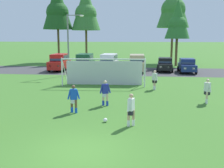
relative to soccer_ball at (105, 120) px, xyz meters
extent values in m
plane|color=#3D7028|center=(-0.48, 11.38, -0.11)|extent=(400.00, 400.00, 0.00)
cube|color=#3D3D3F|center=(-0.48, 20.60, -0.11)|extent=(52.00, 8.40, 0.01)
sphere|color=white|center=(0.00, 0.00, 0.00)|extent=(0.22, 0.22, 0.22)
sphere|color=black|center=(0.00, 0.00, 0.00)|extent=(0.08, 0.08, 0.08)
sphere|color=red|center=(0.06, 0.00, 0.00)|extent=(0.07, 0.07, 0.07)
cylinder|color=white|center=(2.12, 9.90, 1.11)|extent=(0.12, 0.12, 2.44)
cylinder|color=white|center=(-5.19, 9.58, 1.11)|extent=(0.12, 0.12, 2.44)
cylinder|color=white|center=(-1.53, 9.74, 2.33)|extent=(7.32, 0.45, 0.12)
cylinder|color=white|center=(2.08, 10.80, 1.23)|extent=(0.17, 1.95, 2.46)
cylinder|color=white|center=(-5.23, 10.48, 1.23)|extent=(0.17, 1.95, 2.46)
cube|color=silver|center=(-1.58, 10.74, 0.99)|extent=(6.95, 0.35, 2.20)
cylinder|color=beige|center=(2.97, 8.79, 0.29)|extent=(0.14, 0.14, 0.80)
cylinder|color=beige|center=(2.89, 9.00, 0.29)|extent=(0.14, 0.14, 0.80)
cylinder|color=white|center=(2.97, 8.79, 0.05)|extent=(0.15, 0.15, 0.32)
cylinder|color=white|center=(2.89, 9.00, 0.05)|extent=(0.15, 0.15, 0.32)
cube|color=black|center=(2.93, 8.90, 0.61)|extent=(0.40, 0.40, 0.28)
cube|color=silver|center=(2.93, 8.90, 0.99)|extent=(0.44, 0.44, 0.60)
sphere|color=beige|center=(2.93, 8.90, 1.42)|extent=(0.22, 0.22, 0.22)
cylinder|color=silver|center=(3.08, 8.69, 0.97)|extent=(0.22, 0.23, 0.55)
cylinder|color=silver|center=(2.78, 9.10, 0.97)|extent=(0.22, 0.23, 0.55)
cylinder|color=beige|center=(6.15, 4.54, 0.29)|extent=(0.14, 0.14, 0.80)
cylinder|color=beige|center=(6.20, 4.81, 0.29)|extent=(0.14, 0.14, 0.80)
cylinder|color=white|center=(6.15, 4.54, 0.05)|extent=(0.15, 0.15, 0.32)
cylinder|color=white|center=(6.20, 4.81, 0.05)|extent=(0.15, 0.15, 0.32)
cube|color=black|center=(6.18, 4.68, 0.61)|extent=(0.37, 0.40, 0.28)
cube|color=silver|center=(6.18, 4.68, 0.99)|extent=(0.41, 0.45, 0.60)
sphere|color=beige|center=(6.18, 4.68, 1.42)|extent=(0.22, 0.22, 0.22)
cylinder|color=silver|center=(6.29, 4.45, 0.97)|extent=(0.20, 0.24, 0.55)
cylinder|color=silver|center=(6.07, 4.90, 0.97)|extent=(0.20, 0.24, 0.55)
cylinder|color=tan|center=(1.23, -0.50, 0.29)|extent=(0.14, 0.14, 0.80)
cylinder|color=tan|center=(1.46, -0.37, 0.29)|extent=(0.14, 0.14, 0.80)
cylinder|color=white|center=(1.23, -0.50, 0.05)|extent=(0.15, 0.15, 0.32)
cylinder|color=white|center=(1.46, -0.37, 0.05)|extent=(0.15, 0.15, 0.32)
cube|color=black|center=(1.34, -0.43, 0.61)|extent=(0.32, 0.39, 0.28)
cube|color=white|center=(1.34, -0.43, 0.99)|extent=(0.35, 0.44, 0.60)
sphere|color=tan|center=(1.34, -0.43, 1.42)|extent=(0.22, 0.22, 0.22)
cylinder|color=white|center=(1.22, -0.66, 0.97)|extent=(0.16, 0.25, 0.55)
cylinder|color=white|center=(1.46, -0.21, 0.97)|extent=(0.16, 0.25, 0.55)
cylinder|color=beige|center=(-0.33, 3.30, 0.29)|extent=(0.14, 0.14, 0.80)
cylinder|color=beige|center=(-0.59, 3.36, 0.29)|extent=(0.14, 0.14, 0.80)
cylinder|color=#1E38B7|center=(-0.33, 3.30, 0.05)|extent=(0.15, 0.15, 0.32)
cylinder|color=#1E38B7|center=(-0.59, 3.36, 0.05)|extent=(0.15, 0.15, 0.32)
cube|color=silver|center=(-0.46, 3.33, 0.61)|extent=(0.40, 0.36, 0.28)
cube|color=#232D99|center=(-0.46, 3.33, 0.99)|extent=(0.45, 0.40, 0.60)
sphere|color=beige|center=(-0.46, 3.33, 1.42)|extent=(0.22, 0.22, 0.22)
cylinder|color=#232D99|center=(-0.22, 3.42, 0.97)|extent=(0.24, 0.19, 0.55)
cylinder|color=#232D99|center=(-0.70, 3.24, 0.97)|extent=(0.24, 0.19, 0.55)
cylinder|color=brown|center=(-1.92, 1.47, 0.29)|extent=(0.14, 0.14, 0.80)
cylinder|color=brown|center=(-2.19, 1.56, 0.29)|extent=(0.14, 0.14, 0.80)
cylinder|color=blue|center=(-1.92, 1.47, 0.05)|extent=(0.15, 0.15, 0.32)
cylinder|color=blue|center=(-2.19, 1.56, 0.05)|extent=(0.15, 0.15, 0.32)
cube|color=silver|center=(-2.06, 1.52, 0.61)|extent=(0.40, 0.35, 0.28)
cube|color=blue|center=(-2.06, 1.52, 0.99)|extent=(0.45, 0.39, 0.60)
sphere|color=brown|center=(-2.06, 1.52, 1.42)|extent=(0.22, 0.22, 0.22)
cylinder|color=blue|center=(-1.82, 1.60, 0.97)|extent=(0.24, 0.19, 0.55)
cylinder|color=blue|center=(-2.30, 1.44, 0.97)|extent=(0.24, 0.19, 0.55)
cube|color=red|center=(-8.78, 20.18, 0.71)|extent=(1.98, 4.63, 1.00)
cube|color=red|center=(-8.79, 20.38, 1.63)|extent=(1.80, 3.03, 0.84)
cube|color=#28384C|center=(-8.76, 18.96, 1.61)|extent=(1.62, 0.41, 0.71)
cube|color=#28384C|center=(-7.90, 20.39, 1.63)|extent=(0.09, 2.55, 0.59)
cube|color=white|center=(-8.22, 17.93, 0.76)|extent=(0.28, 0.08, 0.20)
cube|color=white|center=(-9.27, 17.91, 0.76)|extent=(0.28, 0.08, 0.20)
cube|color=#B21414|center=(-8.30, 22.44, 0.76)|extent=(0.28, 0.08, 0.20)
cube|color=#B21414|center=(-9.35, 22.43, 0.76)|extent=(0.28, 0.08, 0.20)
cylinder|color=black|center=(-7.81, 18.77, 0.21)|extent=(0.25, 0.64, 0.64)
cylinder|color=black|center=(-9.71, 18.73, 0.21)|extent=(0.25, 0.64, 0.64)
cylinder|color=black|center=(-7.86, 21.62, 0.21)|extent=(0.25, 0.64, 0.64)
cylinder|color=black|center=(-9.76, 21.58, 0.21)|extent=(0.25, 0.64, 0.64)
cube|color=#194C2D|center=(-5.58, 20.81, 0.71)|extent=(1.94, 4.61, 1.00)
cube|color=#194C2D|center=(-5.58, 21.01, 1.63)|extent=(1.77, 3.01, 0.84)
cube|color=#28384C|center=(-5.57, 19.59, 1.61)|extent=(1.62, 0.39, 0.71)
cube|color=#28384C|center=(-4.70, 21.02, 1.63)|extent=(0.06, 2.55, 0.59)
cube|color=white|center=(-5.04, 18.55, 0.76)|extent=(0.28, 0.08, 0.20)
cube|color=white|center=(-6.09, 18.55, 0.76)|extent=(0.28, 0.08, 0.20)
cube|color=#B21414|center=(-5.08, 23.07, 0.76)|extent=(0.28, 0.08, 0.20)
cube|color=#B21414|center=(-6.12, 23.07, 0.76)|extent=(0.28, 0.08, 0.20)
cylinder|color=black|center=(-4.62, 19.39, 0.21)|extent=(0.24, 0.64, 0.64)
cylinder|color=black|center=(-6.52, 19.38, 0.21)|extent=(0.24, 0.64, 0.64)
cylinder|color=black|center=(-4.64, 22.24, 0.21)|extent=(0.24, 0.64, 0.64)
cylinder|color=black|center=(-6.54, 22.23, 0.21)|extent=(0.24, 0.64, 0.64)
cube|color=silver|center=(-2.41, 20.84, 0.71)|extent=(2.21, 4.72, 1.00)
cube|color=silver|center=(-2.39, 21.04, 1.63)|extent=(1.95, 3.11, 0.84)
cube|color=#28384C|center=(-2.49, 19.63, 1.61)|extent=(1.64, 0.49, 0.71)
cube|color=#28384C|center=(-1.51, 20.98, 1.63)|extent=(0.21, 2.55, 0.59)
cube|color=white|center=(-2.04, 18.55, 0.76)|extent=(0.28, 0.10, 0.20)
cube|color=white|center=(-3.08, 18.62, 0.76)|extent=(0.28, 0.10, 0.20)
cube|color=#B21414|center=(-1.73, 23.06, 0.76)|extent=(0.28, 0.10, 0.20)
cube|color=#B21414|center=(-2.77, 23.13, 0.76)|extent=(0.28, 0.10, 0.20)
cylinder|color=black|center=(-1.55, 19.36, 0.21)|extent=(0.28, 0.65, 0.64)
cylinder|color=black|center=(-3.45, 19.48, 0.21)|extent=(0.28, 0.65, 0.64)
cylinder|color=black|center=(-1.36, 22.20, 0.21)|extent=(0.28, 0.65, 0.64)
cylinder|color=black|center=(-3.26, 22.33, 0.21)|extent=(0.28, 0.65, 0.64)
cube|color=tan|center=(1.26, 20.03, 0.71)|extent=(1.96, 4.63, 1.00)
cube|color=tan|center=(1.25, 20.23, 1.63)|extent=(1.79, 3.02, 0.84)
cube|color=#28384C|center=(1.27, 18.81, 1.61)|extent=(1.62, 0.40, 0.71)
cube|color=#28384C|center=(2.14, 20.25, 1.63)|extent=(0.08, 2.55, 0.59)
cube|color=white|center=(1.81, 17.78, 0.76)|extent=(0.28, 0.08, 0.20)
cube|color=white|center=(0.76, 17.77, 0.76)|extent=(0.28, 0.08, 0.20)
cube|color=#B21414|center=(1.75, 22.30, 0.76)|extent=(0.28, 0.08, 0.20)
cube|color=#B21414|center=(0.70, 22.29, 0.76)|extent=(0.28, 0.08, 0.20)
cylinder|color=black|center=(2.22, 18.62, 0.21)|extent=(0.25, 0.64, 0.64)
cylinder|color=black|center=(0.32, 18.59, 0.21)|extent=(0.25, 0.64, 0.64)
cylinder|color=black|center=(2.19, 21.47, 0.21)|extent=(0.25, 0.64, 0.64)
cylinder|color=black|center=(0.29, 21.45, 0.21)|extent=(0.25, 0.64, 0.64)
cube|color=black|center=(4.82, 21.12, 0.59)|extent=(2.13, 4.33, 0.76)
cube|color=black|center=(4.83, 21.27, 1.29)|extent=(1.82, 2.22, 0.64)
cube|color=#28384C|center=(4.75, 20.30, 1.27)|extent=(1.55, 0.43, 0.55)
cube|color=#28384C|center=(5.66, 21.20, 1.29)|extent=(0.18, 1.78, 0.45)
cube|color=white|center=(5.15, 19.02, 0.64)|extent=(0.29, 0.10, 0.20)
cube|color=white|center=(4.16, 19.10, 0.64)|extent=(0.29, 0.10, 0.20)
cube|color=#B21414|center=(5.47, 23.13, 0.64)|extent=(0.29, 0.10, 0.20)
cube|color=#B21414|center=(4.49, 23.21, 0.64)|extent=(0.29, 0.10, 0.20)
cylinder|color=black|center=(5.61, 19.75, 0.21)|extent=(0.29, 0.66, 0.64)
cylinder|color=black|center=(3.82, 19.89, 0.21)|extent=(0.29, 0.66, 0.64)
cylinder|color=black|center=(5.82, 22.34, 0.21)|extent=(0.29, 0.66, 0.64)
cylinder|color=black|center=(4.02, 22.49, 0.21)|extent=(0.29, 0.66, 0.64)
cube|color=navy|center=(7.39, 20.10, 0.59)|extent=(1.91, 4.25, 0.76)
cube|color=navy|center=(7.40, 20.25, 1.29)|extent=(1.71, 2.14, 0.64)
cube|color=#28384C|center=(7.37, 19.28, 1.27)|extent=(1.54, 0.36, 0.55)
cube|color=#28384C|center=(8.23, 20.23, 1.29)|extent=(0.09, 1.79, 0.45)
cube|color=white|center=(7.83, 18.03, 0.64)|extent=(0.28, 0.09, 0.20)
cube|color=white|center=(6.84, 18.06, 0.64)|extent=(0.28, 0.09, 0.20)
cube|color=#B21414|center=(7.94, 22.15, 0.64)|extent=(0.28, 0.09, 0.20)
cube|color=#B21414|center=(6.95, 22.17, 0.64)|extent=(0.28, 0.09, 0.20)
cylinder|color=black|center=(8.26, 18.78, 0.21)|extent=(0.26, 0.65, 0.64)
cylinder|color=black|center=(6.46, 18.83, 0.21)|extent=(0.26, 0.65, 0.64)
cylinder|color=black|center=(8.33, 21.38, 0.21)|extent=(0.26, 0.65, 0.64)
cylinder|color=black|center=(6.53, 21.43, 0.21)|extent=(0.26, 0.65, 0.64)
cylinder|color=brown|center=(-12.60, 32.01, 2.71)|extent=(0.36, 0.36, 5.63)
cone|color=#1E511E|center=(-12.60, 32.01, 9.47)|extent=(5.07, 5.07, 7.89)
sphere|color=#1E511E|center=(-12.60, 32.01, 8.28)|extent=(3.80, 3.80, 3.80)
cylinder|color=brown|center=(-7.75, 32.37, 2.63)|extent=(0.36, 0.36, 5.47)
cone|color=#387533|center=(-7.75, 32.37, 9.19)|extent=(4.92, 4.92, 7.66)
sphere|color=#387533|center=(-7.75, 32.37, 8.04)|extent=(3.69, 3.69, 3.69)
cylinder|color=brown|center=(6.84, 32.51, 2.82)|extent=(0.36, 0.36, 5.86)
cone|color=#387533|center=(6.84, 32.51, 9.85)|extent=(5.27, 5.27, 8.20)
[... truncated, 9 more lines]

